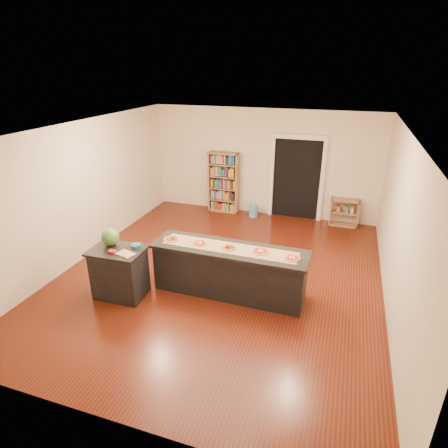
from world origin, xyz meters
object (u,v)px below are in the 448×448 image
(kitchen_island, at_px, (229,270))
(bookshelf, at_px, (224,182))
(side_counter, at_px, (120,272))
(watermelon, at_px, (110,237))
(low_shelf, at_px, (344,212))
(waste_bin, at_px, (253,210))

(kitchen_island, xyz_separation_m, bookshelf, (-1.38, 3.84, 0.38))
(side_counter, bearing_deg, bookshelf, 82.79)
(side_counter, distance_m, watermelon, 0.64)
(low_shelf, relative_size, waste_bin, 1.98)
(side_counter, bearing_deg, low_shelf, 49.19)
(bookshelf, relative_size, waste_bin, 4.69)
(watermelon, bearing_deg, low_shelf, 49.13)
(side_counter, relative_size, watermelon, 2.97)
(bookshelf, relative_size, watermelon, 5.36)
(watermelon, bearing_deg, side_counter, -29.97)
(waste_bin, bearing_deg, watermelon, -109.35)
(low_shelf, xyz_separation_m, watermelon, (-3.81, -4.41, 0.71))
(bookshelf, bearing_deg, low_shelf, -0.04)
(kitchen_island, relative_size, waste_bin, 7.72)
(bookshelf, height_order, watermelon, bookshelf)
(low_shelf, bearing_deg, watermelon, -130.87)
(low_shelf, xyz_separation_m, waste_bin, (-2.32, -0.15, -0.17))
(watermelon, bearing_deg, waste_bin, 70.65)
(side_counter, relative_size, bookshelf, 0.55)
(watermelon, bearing_deg, bookshelf, 82.32)
(kitchen_island, height_order, watermelon, watermelon)
(bookshelf, height_order, low_shelf, bookshelf)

